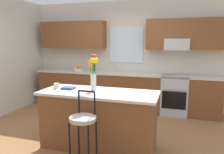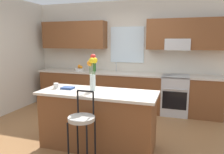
# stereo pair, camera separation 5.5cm
# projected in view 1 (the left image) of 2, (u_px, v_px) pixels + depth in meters

# --- Properties ---
(ground_plane) EXTENTS (14.00, 14.00, 0.00)m
(ground_plane) POSITION_uv_depth(u_px,v_px,m) (100.00, 136.00, 3.92)
(ground_plane) COLOR olive
(back_wall_assembly) EXTENTS (5.60, 0.50, 2.70)m
(back_wall_assembly) POSITION_uv_depth(u_px,v_px,m) (127.00, 48.00, 5.53)
(back_wall_assembly) COLOR beige
(back_wall_assembly) RESTS_ON ground
(counter_run) EXTENTS (4.56, 0.64, 0.92)m
(counter_run) POSITION_uv_depth(u_px,v_px,m) (123.00, 90.00, 5.44)
(counter_run) COLOR brown
(counter_run) RESTS_ON ground
(sink_faucet) EXTENTS (0.02, 0.13, 0.23)m
(sink_faucet) POSITION_uv_depth(u_px,v_px,m) (115.00, 66.00, 5.55)
(sink_faucet) COLOR #B7BABC
(sink_faucet) RESTS_ON counter_run
(oven_range) EXTENTS (0.60, 0.64, 0.92)m
(oven_range) POSITION_uv_depth(u_px,v_px,m) (174.00, 95.00, 5.06)
(oven_range) COLOR #B7BABC
(oven_range) RESTS_ON ground
(kitchen_island) EXTENTS (1.86, 0.74, 0.92)m
(kitchen_island) POSITION_uv_depth(u_px,v_px,m) (99.00, 119.00, 3.46)
(kitchen_island) COLOR brown
(kitchen_island) RESTS_ON ground
(bar_stool_near) EXTENTS (0.36, 0.36, 1.04)m
(bar_stool_near) POSITION_uv_depth(u_px,v_px,m) (83.00, 122.00, 2.88)
(bar_stool_near) COLOR black
(bar_stool_near) RESTS_ON ground
(flower_vase) EXTENTS (0.17, 0.14, 0.58)m
(flower_vase) POSITION_uv_depth(u_px,v_px,m) (93.00, 70.00, 3.39)
(flower_vase) COLOR silver
(flower_vase) RESTS_ON kitchen_island
(mug_ceramic) EXTENTS (0.08, 0.08, 0.09)m
(mug_ceramic) POSITION_uv_depth(u_px,v_px,m) (56.00, 86.00, 3.59)
(mug_ceramic) COLOR silver
(mug_ceramic) RESTS_ON kitchen_island
(cookbook) EXTENTS (0.20, 0.15, 0.03)m
(cookbook) POSITION_uv_depth(u_px,v_px,m) (68.00, 88.00, 3.56)
(cookbook) COLOR navy
(cookbook) RESTS_ON kitchen_island
(fruit_bowl_oranges) EXTENTS (0.24, 0.24, 0.16)m
(fruit_bowl_oranges) POSITION_uv_depth(u_px,v_px,m) (79.00, 69.00, 5.72)
(fruit_bowl_oranges) COLOR silver
(fruit_bowl_oranges) RESTS_ON counter_run
(bottle_olive_oil) EXTENTS (0.06, 0.06, 0.30)m
(bottle_olive_oil) POSITION_uv_depth(u_px,v_px,m) (94.00, 67.00, 5.57)
(bottle_olive_oil) COLOR #1E5923
(bottle_olive_oil) RESTS_ON counter_run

